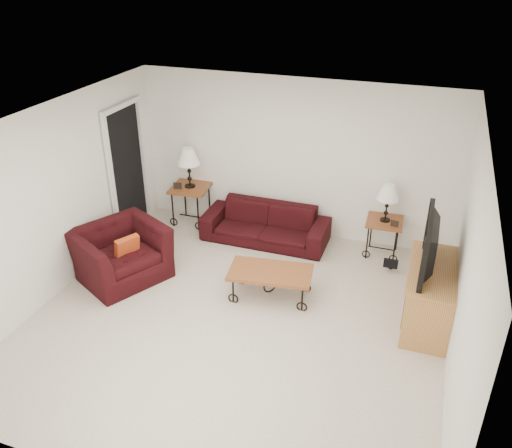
{
  "coord_description": "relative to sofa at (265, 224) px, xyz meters",
  "views": [
    {
      "loc": [
        1.98,
        -4.96,
        4.17
      ],
      "look_at": [
        0.0,
        0.7,
        1.0
      ],
      "focal_mm": 37.1,
      "sensor_mm": 36.0,
      "label": 1
    }
  ],
  "objects": [
    {
      "name": "ground",
      "position": [
        0.31,
        -2.02,
        -0.29
      ],
      "size": [
        5.0,
        5.0,
        0.0
      ],
      "primitive_type": "plane",
      "color": "silver",
      "rests_on": "ground"
    },
    {
      "name": "wall_back",
      "position": [
        0.31,
        0.48,
        0.96
      ],
      "size": [
        5.0,
        0.02,
        2.5
      ],
      "primitive_type": "cube",
      "color": "white",
      "rests_on": "ground"
    },
    {
      "name": "wall_front",
      "position": [
        0.31,
        -4.52,
        0.96
      ],
      "size": [
        5.0,
        0.02,
        2.5
      ],
      "primitive_type": "cube",
      "color": "white",
      "rests_on": "ground"
    },
    {
      "name": "wall_left",
      "position": [
        -2.19,
        -2.02,
        0.96
      ],
      "size": [
        0.02,
        5.0,
        2.5
      ],
      "primitive_type": "cube",
      "color": "white",
      "rests_on": "ground"
    },
    {
      "name": "wall_right",
      "position": [
        2.81,
        -2.02,
        0.96
      ],
      "size": [
        0.02,
        5.0,
        2.5
      ],
      "primitive_type": "cube",
      "color": "white",
      "rests_on": "ground"
    },
    {
      "name": "ceiling",
      "position": [
        0.31,
        -2.02,
        2.21
      ],
      "size": [
        5.0,
        5.0,
        0.0
      ],
      "primitive_type": "plane",
      "color": "white",
      "rests_on": "wall_back"
    },
    {
      "name": "doorway",
      "position": [
        -2.16,
        -0.37,
        0.73
      ],
      "size": [
        0.08,
        0.94,
        2.04
      ],
      "primitive_type": "cube",
      "color": "black",
      "rests_on": "ground"
    },
    {
      "name": "sofa",
      "position": [
        0.0,
        0.0,
        0.0
      ],
      "size": [
        1.96,
        0.77,
        0.57
      ],
      "primitive_type": "imported",
      "color": "black",
      "rests_on": "ground"
    },
    {
      "name": "side_table_left",
      "position": [
        -1.37,
        0.18,
        0.04
      ],
      "size": [
        0.66,
        0.66,
        0.66
      ],
      "primitive_type": "cube",
      "rotation": [
        0.0,
        0.0,
        0.1
      ],
      "color": "#994C26",
      "rests_on": "ground"
    },
    {
      "name": "side_table_right",
      "position": [
        1.8,
        0.18,
        -0.0
      ],
      "size": [
        0.55,
        0.55,
        0.57
      ],
      "primitive_type": "cube",
      "rotation": [
        0.0,
        0.0,
        0.05
      ],
      "color": "#994C26",
      "rests_on": "ground"
    },
    {
      "name": "lamp_left",
      "position": [
        -1.37,
        0.18,
        0.7
      ],
      "size": [
        0.41,
        0.41,
        0.66
      ],
      "primitive_type": null,
      "rotation": [
        0.0,
        0.0,
        0.1
      ],
      "color": "black",
      "rests_on": "side_table_left"
    },
    {
      "name": "lamp_right",
      "position": [
        1.8,
        0.18,
        0.57
      ],
      "size": [
        0.34,
        0.34,
        0.57
      ],
      "primitive_type": null,
      "rotation": [
        0.0,
        0.0,
        0.05
      ],
      "color": "black",
      "rests_on": "side_table_right"
    },
    {
      "name": "photo_frame_left",
      "position": [
        -1.52,
        0.03,
        0.43
      ],
      "size": [
        0.13,
        0.05,
        0.11
      ],
      "primitive_type": "cube",
      "rotation": [
        0.0,
        0.0,
        0.28
      ],
      "color": "black",
      "rests_on": "side_table_left"
    },
    {
      "name": "photo_frame_right",
      "position": [
        1.95,
        0.03,
        0.33
      ],
      "size": [
        0.12,
        0.03,
        0.1
      ],
      "primitive_type": "cube",
      "rotation": [
        0.0,
        0.0,
        -0.16
      ],
      "color": "black",
      "rests_on": "side_table_right"
    },
    {
      "name": "coffee_table",
      "position": [
        0.55,
        -1.43,
        -0.08
      ],
      "size": [
        1.15,
        0.73,
        0.4
      ],
      "primitive_type": "cube",
      "rotation": [
        0.0,
        0.0,
        0.14
      ],
      "color": "#994C26",
      "rests_on": "ground"
    },
    {
      "name": "armchair",
      "position": [
        -1.57,
        -1.66,
        0.09
      ],
      "size": [
        1.44,
        1.5,
        0.75
      ],
      "primitive_type": "imported",
      "rotation": [
        0.0,
        0.0,
        1.09
      ],
      "color": "black",
      "rests_on": "ground"
    },
    {
      "name": "throw_pillow",
      "position": [
        -1.42,
        -1.71,
        0.23
      ],
      "size": [
        0.24,
        0.34,
        0.34
      ],
      "primitive_type": "cube",
      "rotation": [
        0.0,
        0.0,
        1.09
      ],
      "color": "red",
      "rests_on": "armchair"
    },
    {
      "name": "tv_stand",
      "position": [
        2.54,
        -1.28,
        0.1
      ],
      "size": [
        0.53,
        1.27,
        0.76
      ],
      "primitive_type": "cube",
      "color": "tan",
      "rests_on": "ground"
    },
    {
      "name": "television",
      "position": [
        2.52,
        -1.28,
        0.81
      ],
      "size": [
        0.15,
        1.14,
        0.66
      ],
      "primitive_type": "imported",
      "rotation": [
        0.0,
        0.0,
        -1.57
      ],
      "color": "black",
      "rests_on": "tv_stand"
    },
    {
      "name": "backpack",
      "position": [
        1.99,
        -0.22,
        -0.09
      ],
      "size": [
        0.36,
        0.32,
        0.4
      ],
      "primitive_type": "ellipsoid",
      "rotation": [
        0.0,
        0.0,
        0.3
      ],
      "color": "black",
      "rests_on": "ground"
    }
  ]
}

